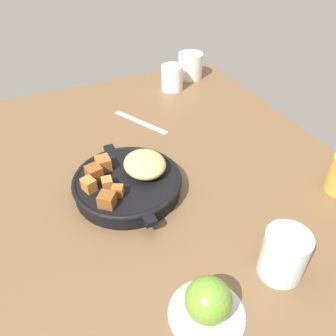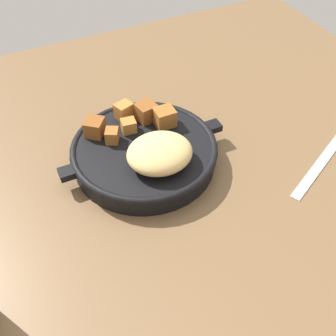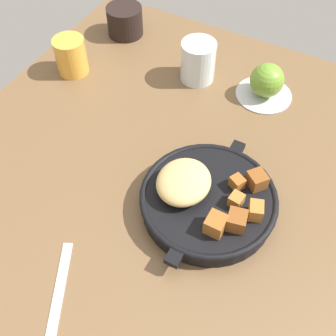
# 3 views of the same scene
# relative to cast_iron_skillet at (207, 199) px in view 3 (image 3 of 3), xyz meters

# --- Properties ---
(ground_plane) EXTENTS (1.11, 1.01, 0.02)m
(ground_plane) POSITION_rel_cast_iron_skillet_xyz_m (-0.03, 0.04, -0.04)
(ground_plane) COLOR brown
(cast_iron_skillet) EXTENTS (0.29, 0.24, 0.08)m
(cast_iron_skillet) POSITION_rel_cast_iron_skillet_xyz_m (0.00, 0.00, 0.00)
(cast_iron_skillet) COLOR black
(cast_iron_skillet) RESTS_ON ground_plane
(saucer_plate) EXTENTS (0.13, 0.13, 0.01)m
(saucer_plate) POSITION_rel_cast_iron_skillet_xyz_m (0.33, 0.01, -0.02)
(saucer_plate) COLOR #B7BABF
(saucer_plate) RESTS_ON ground_plane
(red_apple) EXTENTS (0.07, 0.07, 0.07)m
(red_apple) POSITION_rel_cast_iron_skillet_xyz_m (0.33, 0.01, 0.02)
(red_apple) COLOR olive
(red_apple) RESTS_ON saucer_plate
(butter_knife) EXTENTS (0.18, 0.10, 0.00)m
(butter_knife) POSITION_rel_cast_iron_skillet_xyz_m (-0.27, 0.13, -0.03)
(butter_knife) COLOR silver
(butter_knife) RESTS_ON ground_plane
(water_glass_tall) EXTENTS (0.08, 0.08, 0.09)m
(water_glass_tall) POSITION_rel_cast_iron_skillet_xyz_m (0.32, 0.17, 0.02)
(water_glass_tall) COLOR silver
(water_glass_tall) RESTS_ON ground_plane
(coffee_mug_dark) EXTENTS (0.09, 0.09, 0.07)m
(coffee_mug_dark) POSITION_rel_cast_iron_skillet_xyz_m (0.39, 0.41, 0.01)
(coffee_mug_dark) COLOR black
(coffee_mug_dark) RESTS_ON ground_plane
(juice_glass_amber) EXTENTS (0.07, 0.07, 0.09)m
(juice_glass_amber) POSITION_rel_cast_iron_skillet_xyz_m (0.20, 0.44, 0.02)
(juice_glass_amber) COLOR gold
(juice_glass_amber) RESTS_ON ground_plane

